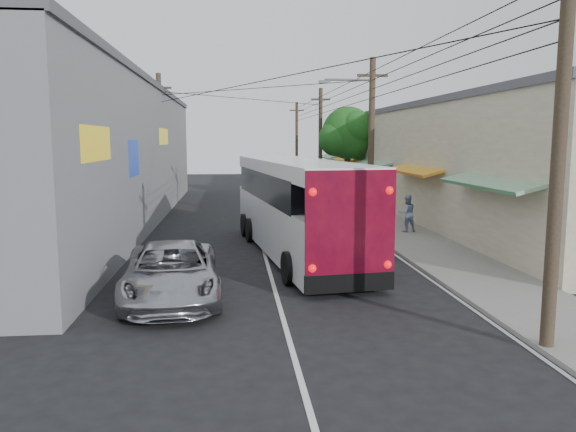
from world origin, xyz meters
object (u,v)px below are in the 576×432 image
(pedestrian_near, at_px, (376,213))
(pedestrian_far, at_px, (407,213))
(parked_suv, at_px, (345,217))
(parked_car_mid, at_px, (331,200))
(jeepney, at_px, (172,272))
(parked_car_far, at_px, (310,188))
(coach_bus, at_px, (296,206))

(pedestrian_near, xyz_separation_m, pedestrian_far, (1.38, -0.29, 0.03))
(parked_suv, bearing_deg, parked_car_mid, 82.25)
(parked_car_mid, distance_m, pedestrian_near, 7.45)
(jeepney, relative_size, pedestrian_far, 3.18)
(parked_car_mid, relative_size, pedestrian_far, 2.70)
(parked_car_mid, height_order, pedestrian_far, pedestrian_far)
(parked_car_mid, relative_size, parked_car_far, 0.96)
(parked_car_mid, distance_m, pedestrian_far, 8.00)
(parked_car_mid, bearing_deg, pedestrian_near, -81.09)
(coach_bus, xyz_separation_m, parked_car_mid, (3.41, 11.75, -1.06))
(parked_suv, distance_m, parked_car_far, 15.94)
(pedestrian_far, bearing_deg, parked_suv, -21.29)
(parked_suv, bearing_deg, parked_car_far, 84.75)
(coach_bus, xyz_separation_m, parked_car_far, (3.41, 20.62, -1.05))
(jeepney, xyz_separation_m, pedestrian_near, (8.25, 10.10, 0.19))
(coach_bus, distance_m, pedestrian_far, 6.97)
(coach_bus, bearing_deg, pedestrian_far, 28.82)
(jeepney, bearing_deg, pedestrian_near, 46.32)
(parked_suv, height_order, pedestrian_far, pedestrian_far)
(parked_suv, bearing_deg, pedestrian_near, -17.59)
(pedestrian_far, bearing_deg, pedestrian_near, -20.03)
(jeepney, distance_m, pedestrian_near, 13.04)
(coach_bus, relative_size, parked_suv, 2.43)
(pedestrian_near, bearing_deg, pedestrian_far, -168.88)
(parked_car_far, distance_m, pedestrian_near, 16.30)
(coach_bus, height_order, parked_car_far, coach_bus)
(parked_suv, relative_size, parked_car_mid, 1.12)
(coach_bus, xyz_separation_m, jeepney, (-4.04, -5.75, -1.09))
(parked_suv, xyz_separation_m, pedestrian_far, (2.74, -0.63, 0.22))
(coach_bus, height_order, parked_suv, coach_bus)
(parked_suv, relative_size, pedestrian_far, 3.03)
(parked_car_far, bearing_deg, jeepney, -107.07)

